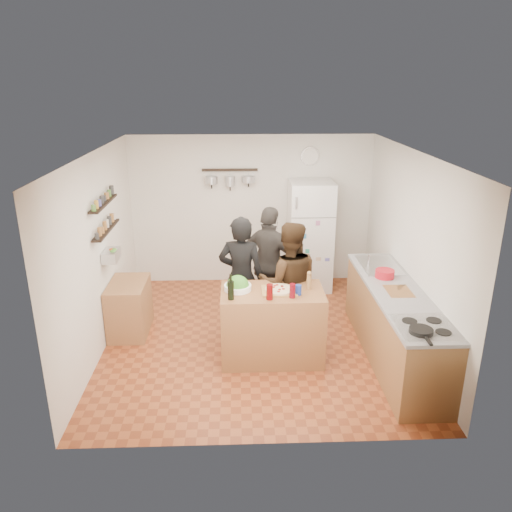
{
  "coord_description": "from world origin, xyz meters",
  "views": [
    {
      "loc": [
        -0.23,
        -6.03,
        3.34
      ],
      "look_at": [
        0.0,
        0.1,
        1.15
      ],
      "focal_mm": 35.0,
      "sensor_mm": 36.0,
      "label": 1
    }
  ],
  "objects_px": {
    "wall_clock": "(310,156)",
    "wine_bottle": "(231,290)",
    "person_center": "(289,283)",
    "red_bowl": "(385,274)",
    "counter_run": "(394,325)",
    "fridge": "(310,236)",
    "salt_canister": "(298,290)",
    "person_back": "(270,264)",
    "side_table": "(129,308)",
    "prep_island": "(272,325)",
    "salad_bowl": "(238,287)",
    "person_left": "(241,277)",
    "pepper_mill": "(309,282)",
    "skillet": "(421,331)"
  },
  "relations": [
    {
      "from": "person_back",
      "to": "wall_clock",
      "type": "height_order",
      "value": "wall_clock"
    },
    {
      "from": "person_back",
      "to": "skillet",
      "type": "bearing_deg",
      "value": 151.12
    },
    {
      "from": "prep_island",
      "to": "red_bowl",
      "type": "xyz_separation_m",
      "value": [
        1.47,
        0.36,
        0.52
      ]
    },
    {
      "from": "counter_run",
      "to": "wall_clock",
      "type": "xyz_separation_m",
      "value": [
        -0.75,
        2.63,
        1.7
      ]
    },
    {
      "from": "prep_island",
      "to": "salad_bowl",
      "type": "xyz_separation_m",
      "value": [
        -0.42,
        0.05,
        0.49
      ]
    },
    {
      "from": "wall_clock",
      "to": "salt_canister",
      "type": "bearing_deg",
      "value": -99.96
    },
    {
      "from": "wine_bottle",
      "to": "skillet",
      "type": "distance_m",
      "value": 2.13
    },
    {
      "from": "counter_run",
      "to": "pepper_mill",
      "type": "bearing_deg",
      "value": 174.52
    },
    {
      "from": "salt_canister",
      "to": "side_table",
      "type": "bearing_deg",
      "value": 158.63
    },
    {
      "from": "red_bowl",
      "to": "pepper_mill",
      "type": "bearing_deg",
      "value": -163.3
    },
    {
      "from": "person_center",
      "to": "skillet",
      "type": "relative_size",
      "value": 6.85
    },
    {
      "from": "person_left",
      "to": "person_center",
      "type": "bearing_deg",
      "value": 174.47
    },
    {
      "from": "fridge",
      "to": "prep_island",
      "type": "bearing_deg",
      "value": -109.0
    },
    {
      "from": "salad_bowl",
      "to": "side_table",
      "type": "relative_size",
      "value": 0.42
    },
    {
      "from": "pepper_mill",
      "to": "person_left",
      "type": "xyz_separation_m",
      "value": [
        -0.82,
        0.58,
        -0.16
      ]
    },
    {
      "from": "salad_bowl",
      "to": "person_left",
      "type": "distance_m",
      "value": 0.59
    },
    {
      "from": "prep_island",
      "to": "pepper_mill",
      "type": "distance_m",
      "value": 0.71
    },
    {
      "from": "person_back",
      "to": "side_table",
      "type": "bearing_deg",
      "value": 40.41
    },
    {
      "from": "person_back",
      "to": "pepper_mill",
      "type": "bearing_deg",
      "value": 140.35
    },
    {
      "from": "fridge",
      "to": "person_center",
      "type": "bearing_deg",
      "value": -106.3
    },
    {
      "from": "salt_canister",
      "to": "person_center",
      "type": "xyz_separation_m",
      "value": [
        -0.06,
        0.56,
        -0.15
      ]
    },
    {
      "from": "side_table",
      "to": "person_center",
      "type": "bearing_deg",
      "value": -8.12
    },
    {
      "from": "salt_canister",
      "to": "counter_run",
      "type": "xyz_separation_m",
      "value": [
        1.22,
        0.07,
        -0.52
      ]
    },
    {
      "from": "person_center",
      "to": "person_back",
      "type": "bearing_deg",
      "value": -71.83
    },
    {
      "from": "wall_clock",
      "to": "side_table",
      "type": "height_order",
      "value": "wall_clock"
    },
    {
      "from": "skillet",
      "to": "salad_bowl",
      "type": "bearing_deg",
      "value": 147.43
    },
    {
      "from": "prep_island",
      "to": "red_bowl",
      "type": "height_order",
      "value": "red_bowl"
    },
    {
      "from": "salad_bowl",
      "to": "fridge",
      "type": "distance_m",
      "value": 2.5
    },
    {
      "from": "side_table",
      "to": "fridge",
      "type": "bearing_deg",
      "value": 29.14
    },
    {
      "from": "prep_island",
      "to": "salad_bowl",
      "type": "distance_m",
      "value": 0.65
    },
    {
      "from": "counter_run",
      "to": "wall_clock",
      "type": "distance_m",
      "value": 3.22
    },
    {
      "from": "prep_island",
      "to": "person_center",
      "type": "distance_m",
      "value": 0.62
    },
    {
      "from": "wine_bottle",
      "to": "counter_run",
      "type": "bearing_deg",
      "value": 4.72
    },
    {
      "from": "person_back",
      "to": "counter_run",
      "type": "bearing_deg",
      "value": 171.15
    },
    {
      "from": "prep_island",
      "to": "salad_bowl",
      "type": "relative_size",
      "value": 3.76
    },
    {
      "from": "person_center",
      "to": "wall_clock",
      "type": "relative_size",
      "value": 5.5
    },
    {
      "from": "salt_canister",
      "to": "counter_run",
      "type": "distance_m",
      "value": 1.33
    },
    {
      "from": "wine_bottle",
      "to": "red_bowl",
      "type": "relative_size",
      "value": 0.93
    },
    {
      "from": "pepper_mill",
      "to": "person_back",
      "type": "height_order",
      "value": "person_back"
    },
    {
      "from": "pepper_mill",
      "to": "wall_clock",
      "type": "relative_size",
      "value": 0.61
    },
    {
      "from": "salt_canister",
      "to": "person_center",
      "type": "height_order",
      "value": "person_center"
    },
    {
      "from": "person_center",
      "to": "wall_clock",
      "type": "height_order",
      "value": "wall_clock"
    },
    {
      "from": "wall_clock",
      "to": "side_table",
      "type": "distance_m",
      "value": 3.71
    },
    {
      "from": "fridge",
      "to": "side_table",
      "type": "bearing_deg",
      "value": -150.86
    },
    {
      "from": "prep_island",
      "to": "skillet",
      "type": "relative_size",
      "value": 5.19
    },
    {
      "from": "counter_run",
      "to": "fridge",
      "type": "height_order",
      "value": "fridge"
    },
    {
      "from": "salad_bowl",
      "to": "fridge",
      "type": "xyz_separation_m",
      "value": [
        1.19,
        2.2,
        -0.04
      ]
    },
    {
      "from": "wine_bottle",
      "to": "person_back",
      "type": "distance_m",
      "value": 1.46
    },
    {
      "from": "fridge",
      "to": "wall_clock",
      "type": "xyz_separation_m",
      "value": [
        0.0,
        0.33,
        1.25
      ]
    },
    {
      "from": "wall_clock",
      "to": "wine_bottle",
      "type": "bearing_deg",
      "value": -114.48
    }
  ]
}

